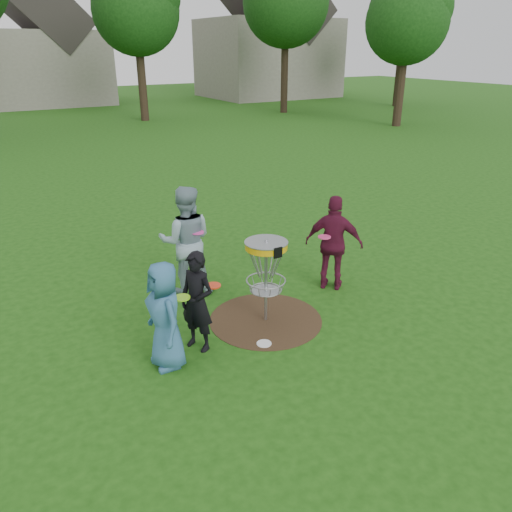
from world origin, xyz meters
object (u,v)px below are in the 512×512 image
player_grey (186,241)px  disc_golf_basket (266,261)px  player_black (197,302)px  player_maroon (334,243)px  player_blue (165,316)px

player_grey → disc_golf_basket: player_grey is taller
player_black → player_maroon: 2.93m
player_blue → player_grey: player_grey is taller
player_blue → player_maroon: size_ratio=0.88×
player_grey → disc_golf_basket: bearing=136.6°
player_grey → disc_golf_basket: size_ratio=1.39×
player_black → player_grey: (0.59, 1.73, 0.22)m
player_blue → disc_golf_basket: bearing=99.7°
player_grey → player_blue: bearing=83.3°
player_blue → player_maroon: bearing=100.9°
player_black → player_grey: bearing=133.6°
player_black → disc_golf_basket: 1.28m
player_blue → player_black: 0.56m
player_black → disc_golf_basket: (1.24, 0.17, 0.28)m
player_blue → player_black: size_ratio=1.02×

